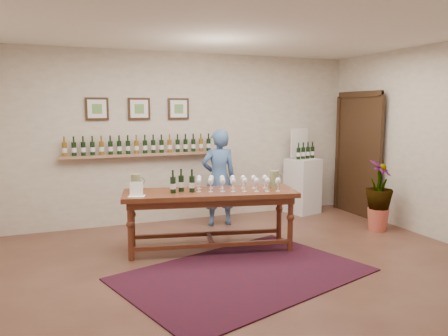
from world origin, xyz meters
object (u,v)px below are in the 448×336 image
object	(u,v)px
tasting_table	(210,200)
potted_plant	(379,196)
person	(219,178)
display_pedestal	(303,186)

from	to	relation	value
tasting_table	potted_plant	bearing A→B (deg)	10.49
tasting_table	person	bearing A→B (deg)	75.98
tasting_table	display_pedestal	size ratio (longest dim) A/B	2.40
display_pedestal	potted_plant	world-z (taller)	display_pedestal
potted_plant	person	world-z (taller)	person
tasting_table	display_pedestal	bearing A→B (deg)	43.29
tasting_table	display_pedestal	distance (m)	2.67
tasting_table	potted_plant	size ratio (longest dim) A/B	2.50
display_pedestal	potted_plant	bearing A→B (deg)	-72.16
display_pedestal	person	world-z (taller)	person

